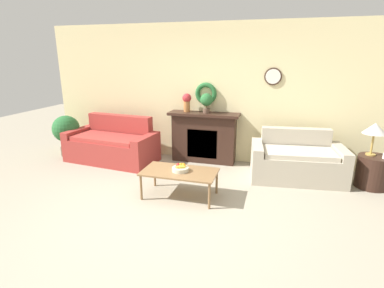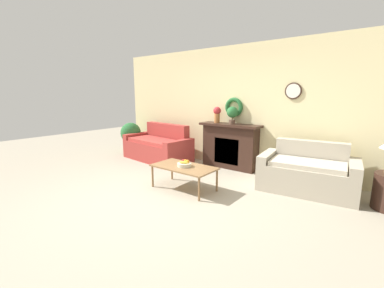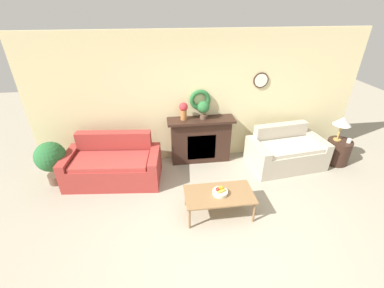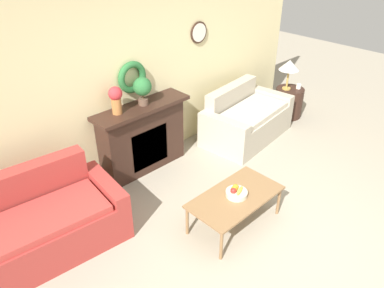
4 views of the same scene
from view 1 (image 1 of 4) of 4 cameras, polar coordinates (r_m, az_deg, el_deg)
name	(u,v)px [view 1 (image 1 of 4)]	position (r m, az deg, el deg)	size (l,w,h in m)	color
ground_plane	(162,217)	(4.14, -5.71, -13.68)	(16.00, 16.00, 0.00)	#9E937F
wall_back	(207,94)	(6.06, 2.86, 9.55)	(6.80, 0.15, 2.70)	beige
fireplace	(204,137)	(6.02, 2.27, 1.34)	(1.40, 0.41, 1.00)	#331E16
couch_left	(113,145)	(6.32, -14.88, -0.24)	(1.88, 1.05, 0.90)	#9E332D
loveseat_right	(297,161)	(5.52, 19.30, -3.14)	(1.63, 1.03, 0.83)	#B2A893
coffee_table	(180,173)	(4.52, -2.37, -5.57)	(1.12, 0.60, 0.42)	olive
fruit_bowl	(180,168)	(4.49, -2.23, -4.64)	(0.25, 0.25, 0.12)	beige
side_table_by_loveseat	(373,172)	(5.70, 31.17, -4.55)	(0.50, 0.50, 0.53)	#331E16
table_lamp	(375,129)	(5.54, 31.48, 2.41)	(0.35, 0.35, 0.53)	#B28E42
vase_on_mantel_left	(187,101)	(5.98, -1.00, 8.16)	(0.18, 0.18, 0.36)	#AD6B38
potted_plant_on_mantel	(207,101)	(5.85, 2.78, 8.24)	(0.25, 0.25, 0.38)	brown
potted_plant_floor_by_couch	(66,131)	(6.93, -22.82, 2.31)	(0.57, 0.57, 0.87)	brown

